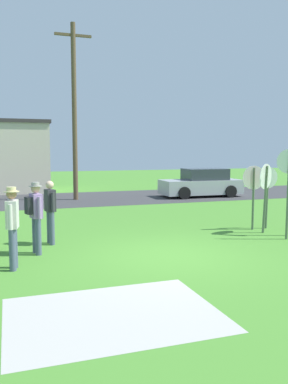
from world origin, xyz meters
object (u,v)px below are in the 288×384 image
person_in_dark_shirt (12,223)px  person_on_left (50,209)px  stop_sign_rear_right (265,186)px  stop_sign_center_cluster (267,187)px  person_near_signs (35,213)px  stop_sign_tallest (253,186)px  parked_car_on_street (202,184)px  utility_pole (74,109)px

person_in_dark_shirt → person_on_left: 2.31m
stop_sign_rear_right → person_on_left: 6.30m
stop_sign_center_cluster → person_in_dark_shirt: size_ratio=1.13×
person_in_dark_shirt → person_near_signs: (0.53, 1.13, 0.03)m
stop_sign_tallest → person_in_dark_shirt: (-7.20, -2.04, -0.39)m
stop_sign_center_cluster → stop_sign_rear_right: size_ratio=0.94×
person_in_dark_shirt → person_on_left: bearing=64.9°
person_on_left → person_near_signs: person_near_signs is taller
person_in_dark_shirt → person_near_signs: same height
stop_sign_tallest → stop_sign_rear_right: bearing=-87.2°
person_in_dark_shirt → parked_car_on_street: bearing=47.6°
person_near_signs → stop_sign_center_cluster: bearing=7.4°
parked_car_on_street → person_in_dark_shirt: person_in_dark_shirt is taller
person_near_signs → stop_sign_rear_right: bearing=3.0°
utility_pole → person_on_left: bearing=-103.1°
person_in_dark_shirt → stop_sign_rear_right: bearing=11.5°
stop_sign_rear_right → stop_sign_tallest: bearing=92.8°
stop_sign_tallest → person_near_signs: 6.74m
person_in_dark_shirt → person_on_left: person_in_dark_shirt is taller
stop_sign_center_cluster → stop_sign_tallest: 0.52m
stop_sign_rear_right → person_in_dark_shirt: (-7.23, -1.48, -0.44)m
stop_sign_rear_right → person_near_signs: (-6.70, -0.35, -0.42)m
parked_car_on_street → stop_sign_center_cluster: (-2.17, -8.76, 0.64)m
utility_pole → parked_car_on_street: (6.70, -0.77, -3.84)m
utility_pole → person_on_left: utility_pole is taller
stop_sign_center_cluster → person_in_dark_shirt: stop_sign_center_cluster is taller
stop_sign_rear_right → utility_pole: bearing=111.7°
utility_pole → person_in_dark_shirt: bearing=-105.4°
stop_sign_center_cluster → stop_sign_tallest: bearing=-178.1°
stop_sign_tallest → person_in_dark_shirt: stop_sign_tallest is taller
stop_sign_center_cluster → parked_car_on_street: bearing=76.1°
utility_pole → stop_sign_rear_right: 11.32m
stop_sign_center_cluster → person_on_left: (-6.75, 0.03, -0.37)m
parked_car_on_street → person_on_left: person_on_left is taller
stop_sign_tallest → person_in_dark_shirt: 7.50m
parked_car_on_street → person_on_left: bearing=-135.6°
parked_car_on_street → stop_sign_center_cluster: bearing=-103.9°
person_on_left → stop_sign_tallest: bearing=-0.4°
stop_sign_center_cluster → person_in_dark_shirt: (-7.73, -2.06, -0.34)m
parked_car_on_street → stop_sign_rear_right: bearing=-105.9°
stop_sign_rear_right → person_on_left: size_ratio=1.24×
stop_sign_tallest → person_on_left: (-6.22, 0.05, -0.42)m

